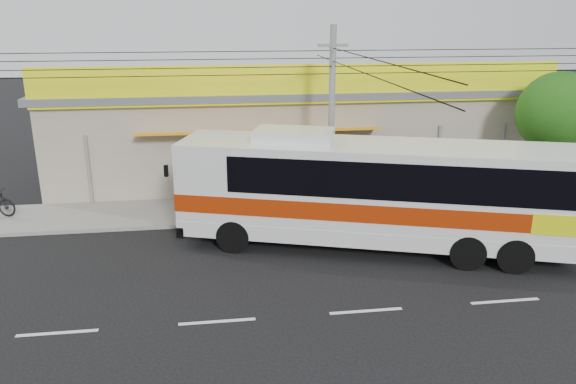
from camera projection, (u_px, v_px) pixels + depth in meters
name	position (u px, v px, depth m)	size (l,w,h in m)	color
ground	(345.00, 271.00, 17.52)	(120.00, 120.00, 0.00)	black
sidewalk	(311.00, 206.00, 23.16)	(30.00, 3.20, 0.15)	gray
lane_markings	(366.00, 311.00, 15.16)	(50.00, 0.12, 0.01)	silver
storefront_building	(292.00, 127.00, 27.71)	(22.60, 9.20, 5.70)	gray
coach_bus	(380.00, 188.00, 18.64)	(13.22, 6.63, 4.01)	silver
motorbike_red	(230.00, 207.00, 21.31)	(0.68, 1.96, 1.03)	maroon
utility_pole	(333.00, 61.00, 20.28)	(34.00, 14.00, 7.31)	slate
tree_near	(562.00, 116.00, 22.63)	(3.32, 3.32, 5.51)	black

